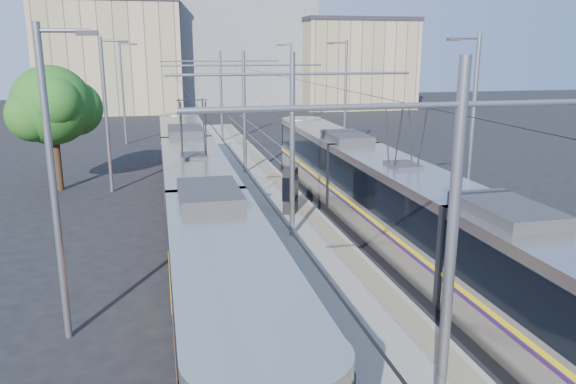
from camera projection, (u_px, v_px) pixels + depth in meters
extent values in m
plane|color=black|center=(363.00, 342.00, 14.58)|extent=(160.00, 160.00, 0.00)
cube|color=gray|center=(254.00, 186.00, 30.60)|extent=(4.00, 50.00, 0.30)
cube|color=gray|center=(227.00, 184.00, 30.24)|extent=(0.70, 50.00, 0.01)
cube|color=gray|center=(280.00, 182.00, 30.88)|extent=(0.70, 50.00, 0.01)
cube|color=gray|center=(174.00, 193.00, 29.69)|extent=(0.07, 70.00, 0.03)
cube|color=gray|center=(201.00, 191.00, 30.00)|extent=(0.07, 70.00, 0.03)
cube|color=gray|center=(305.00, 185.00, 31.26)|extent=(0.07, 70.00, 0.03)
cube|color=gray|center=(330.00, 184.00, 31.57)|extent=(0.07, 70.00, 0.03)
cube|color=black|center=(197.00, 232.00, 22.67)|extent=(2.30, 31.83, 0.40)
cube|color=#B0ABA1|center=(196.00, 193.00, 22.26)|extent=(2.40, 30.23, 2.90)
cube|color=black|center=(195.00, 181.00, 22.14)|extent=(2.43, 30.23, 1.30)
cube|color=yellow|center=(196.00, 203.00, 22.36)|extent=(2.43, 30.23, 0.12)
cube|color=#B10A1F|center=(197.00, 215.00, 22.48)|extent=(2.42, 30.23, 1.10)
cube|color=#2D2D30|center=(194.00, 153.00, 21.87)|extent=(1.68, 3.00, 0.30)
cube|color=black|center=(399.00, 248.00, 20.91)|extent=(2.30, 30.94, 0.40)
cube|color=#ABA59C|center=(401.00, 205.00, 20.51)|extent=(2.40, 29.34, 2.90)
cube|color=black|center=(402.00, 192.00, 20.38)|extent=(2.43, 29.34, 1.30)
cube|color=yellow|center=(400.00, 216.00, 20.61)|extent=(2.43, 29.34, 0.12)
cube|color=#2F1448|center=(400.00, 219.00, 20.64)|extent=(2.43, 29.34, 0.10)
cube|color=#2D2D30|center=(403.00, 162.00, 20.11)|extent=(1.68, 3.00, 0.30)
cylinder|color=slate|center=(450.00, 259.00, 9.87)|extent=(0.20, 0.20, 7.00)
cylinder|color=slate|center=(462.00, 104.00, 9.20)|extent=(9.20, 0.10, 0.10)
cylinder|color=slate|center=(292.00, 147.00, 21.20)|extent=(0.20, 0.20, 7.00)
cylinder|color=slate|center=(292.00, 74.00, 20.53)|extent=(9.20, 0.10, 0.10)
cylinder|color=slate|center=(244.00, 113.00, 32.53)|extent=(0.20, 0.20, 7.00)
cylinder|color=slate|center=(243.00, 65.00, 31.86)|extent=(9.20, 0.10, 0.10)
cylinder|color=slate|center=(221.00, 96.00, 43.86)|extent=(0.20, 0.20, 7.00)
cylinder|color=slate|center=(220.00, 61.00, 43.19)|extent=(9.20, 0.10, 0.10)
cylinder|color=black|center=(182.00, 86.00, 28.48)|extent=(0.02, 70.00, 0.02)
cylinder|color=black|center=(319.00, 84.00, 30.05)|extent=(0.02, 70.00, 0.02)
cylinder|color=slate|center=(54.00, 190.00, 13.85)|extent=(0.18, 0.18, 8.00)
cube|color=#2D2D30|center=(87.00, 33.00, 13.16)|extent=(0.50, 0.22, 0.12)
cylinder|color=slate|center=(106.00, 117.00, 28.96)|extent=(0.18, 0.18, 8.00)
cube|color=#2D2D30|center=(123.00, 42.00, 28.27)|extent=(0.50, 0.22, 0.12)
cylinder|color=slate|center=(123.00, 94.00, 44.07)|extent=(0.18, 0.18, 8.00)
cube|color=#2D2D30|center=(134.00, 44.00, 43.38)|extent=(0.50, 0.22, 0.12)
cylinder|color=slate|center=(472.00, 135.00, 22.78)|extent=(0.18, 0.18, 8.00)
cube|color=#2D2D30|center=(454.00, 39.00, 21.62)|extent=(0.50, 0.22, 0.12)
cylinder|color=slate|center=(345.00, 101.00, 37.89)|extent=(0.18, 0.18, 8.00)
cube|color=#2D2D30|center=(331.00, 43.00, 36.73)|extent=(0.50, 0.22, 0.12)
cylinder|color=slate|center=(291.00, 86.00, 53.00)|extent=(0.18, 0.18, 8.00)
cube|color=#2D2D30|center=(279.00, 45.00, 51.83)|extent=(0.50, 0.22, 0.12)
cube|color=black|center=(290.00, 190.00, 24.83)|extent=(0.85, 1.02, 2.03)
cube|color=black|center=(290.00, 188.00, 24.80)|extent=(0.89, 1.07, 1.06)
cylinder|color=#382314|center=(58.00, 165.00, 29.98)|extent=(0.38, 0.38, 2.75)
sphere|color=#1E4D16|center=(52.00, 105.00, 29.20)|extent=(4.12, 4.12, 4.12)
sphere|color=#1E4D16|center=(75.00, 108.00, 30.13)|extent=(2.92, 2.92, 2.92)
cube|color=tan|center=(112.00, 59.00, 67.51)|extent=(16.00, 12.00, 12.53)
cube|color=#262328|center=(107.00, 2.00, 65.90)|extent=(16.32, 12.24, 0.50)
cube|color=gray|center=(238.00, 43.00, 74.31)|extent=(18.00, 14.00, 16.28)
cube|color=tan|center=(353.00, 65.00, 72.38)|extent=(14.00, 10.00, 10.70)
cube|color=#262328|center=(354.00, 20.00, 71.00)|extent=(14.28, 10.20, 0.50)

